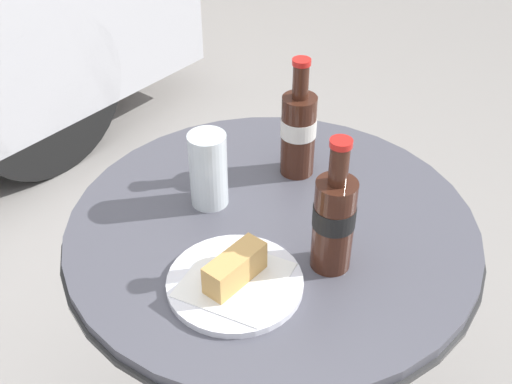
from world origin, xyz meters
TOP-DOWN VIEW (x-y plane):
  - bistro_table at (0.00, 0.00)m, footprint 0.74×0.74m
  - cola_bottle_left at (-0.02, -0.14)m, footprint 0.07×0.07m
  - cola_bottle_right at (0.15, 0.06)m, footprint 0.07×0.07m
  - drinking_glass at (-0.02, 0.13)m, footprint 0.07×0.07m
  - lunch_plate_near at (-0.16, -0.05)m, footprint 0.22×0.22m

SIDE VIEW (x-z plane):
  - bistro_table at x=0.00m, z-range 0.20..0.92m
  - lunch_plate_near at x=-0.16m, z-range 0.70..0.77m
  - drinking_glass at x=-0.02m, z-range 0.72..0.86m
  - cola_bottle_right at x=0.15m, z-range 0.70..0.93m
  - cola_bottle_left at x=-0.02m, z-range 0.70..0.94m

